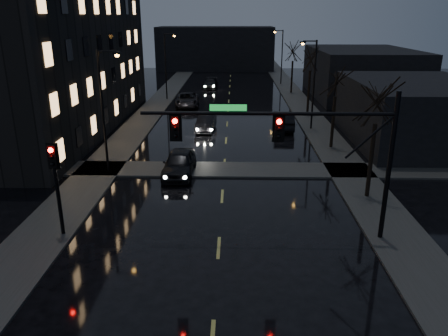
# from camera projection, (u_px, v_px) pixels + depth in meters

# --- Properties ---
(sidewalk_left) EXTENTS (3.00, 140.00, 0.12)m
(sidewalk_left) POSITION_uv_depth(u_px,v_px,m) (146.00, 116.00, 45.51)
(sidewalk_left) COLOR #2D2D2B
(sidewalk_left) RESTS_ON ground
(sidewalk_right) EXTENTS (3.00, 140.00, 0.12)m
(sidewalk_right) POSITION_uv_depth(u_px,v_px,m) (310.00, 117.00, 45.14)
(sidewalk_right) COLOR #2D2D2B
(sidewalk_right) RESTS_ON ground
(sidewalk_cross) EXTENTS (40.00, 3.00, 0.12)m
(sidewalk_cross) POSITION_uv_depth(u_px,v_px,m) (224.00, 170.00, 29.76)
(sidewalk_cross) COLOR #2D2D2B
(sidewalk_cross) RESTS_ON ground
(apartment_block) EXTENTS (12.00, 30.00, 12.00)m
(apartment_block) POSITION_uv_depth(u_px,v_px,m) (43.00, 63.00, 39.00)
(apartment_block) COLOR black
(apartment_block) RESTS_ON ground
(commercial_right_near) EXTENTS (10.00, 14.00, 5.00)m
(commercial_right_near) POSITION_uv_depth(u_px,v_px,m) (415.00, 112.00, 35.69)
(commercial_right_near) COLOR black
(commercial_right_near) RESTS_ON ground
(commercial_right_far) EXTENTS (12.00, 18.00, 6.00)m
(commercial_right_far) POSITION_uv_depth(u_px,v_px,m) (361.00, 73.00, 56.25)
(commercial_right_far) COLOR black
(commercial_right_far) RESTS_ON ground
(far_block) EXTENTS (22.00, 10.00, 8.00)m
(far_block) POSITION_uv_depth(u_px,v_px,m) (216.00, 48.00, 84.66)
(far_block) COLOR black
(far_block) RESTS_ON ground
(signal_mast) EXTENTS (11.11, 0.41, 7.00)m
(signal_mast) POSITION_uv_depth(u_px,v_px,m) (307.00, 139.00, 19.12)
(signal_mast) COLOR black
(signal_mast) RESTS_ON ground
(signal_pole_left) EXTENTS (0.35, 0.41, 4.53)m
(signal_pole_left) POSITION_uv_depth(u_px,v_px,m) (56.00, 177.00, 19.97)
(signal_pole_left) COLOR black
(signal_pole_left) RESTS_ON ground
(tree_near) EXTENTS (3.52, 3.52, 8.08)m
(tree_near) POSITION_uv_depth(u_px,v_px,m) (379.00, 90.00, 23.29)
(tree_near) COLOR black
(tree_near) RESTS_ON ground
(tree_mid_a) EXTENTS (3.30, 3.30, 7.58)m
(tree_mid_a) POSITION_uv_depth(u_px,v_px,m) (337.00, 74.00, 32.86)
(tree_mid_a) COLOR black
(tree_mid_a) RESTS_ON ground
(tree_mid_b) EXTENTS (3.74, 3.74, 8.59)m
(tree_mid_b) POSITION_uv_depth(u_px,v_px,m) (311.00, 51.00, 43.92)
(tree_mid_b) COLOR black
(tree_mid_b) RESTS_ON ground
(tree_far) EXTENTS (3.43, 3.43, 7.88)m
(tree_far) POSITION_uv_depth(u_px,v_px,m) (293.00, 47.00, 57.31)
(tree_far) COLOR black
(tree_far) RESTS_ON ground
(streetlight_l_near) EXTENTS (1.53, 0.28, 8.00)m
(streetlight_l_near) POSITION_uv_depth(u_px,v_px,m) (105.00, 102.00, 27.89)
(streetlight_l_near) COLOR black
(streetlight_l_near) RESTS_ON ground
(streetlight_l_far) EXTENTS (1.53, 0.28, 8.00)m
(streetlight_l_far) POSITION_uv_depth(u_px,v_px,m) (167.00, 61.00, 53.37)
(streetlight_l_far) COLOR black
(streetlight_l_far) RESTS_ON ground
(streetlight_r_mid) EXTENTS (1.53, 0.28, 8.00)m
(streetlight_r_mid) POSITION_uv_depth(u_px,v_px,m) (312.00, 77.00, 38.88)
(streetlight_r_mid) COLOR black
(streetlight_r_mid) RESTS_ON ground
(streetlight_r_far) EXTENTS (1.53, 0.28, 8.00)m
(streetlight_r_far) POSITION_uv_depth(u_px,v_px,m) (281.00, 52.00, 65.31)
(streetlight_r_far) COLOR black
(streetlight_r_far) RESTS_ON ground
(oncoming_car_a) EXTENTS (2.02, 4.87, 1.65)m
(oncoming_car_a) POSITION_uv_depth(u_px,v_px,m) (179.00, 163.00, 28.67)
(oncoming_car_a) COLOR black
(oncoming_car_a) RESTS_ON ground
(oncoming_car_b) EXTENTS (1.83, 4.34, 1.39)m
(oncoming_car_b) POSITION_uv_depth(u_px,v_px,m) (206.00, 123.00, 39.81)
(oncoming_car_b) COLOR black
(oncoming_car_b) RESTS_ON ground
(oncoming_car_c) EXTENTS (2.88, 5.74, 1.56)m
(oncoming_car_c) POSITION_uv_depth(u_px,v_px,m) (187.00, 100.00, 50.58)
(oncoming_car_c) COLOR black
(oncoming_car_c) RESTS_ON ground
(oncoming_car_d) EXTENTS (2.19, 4.83, 1.37)m
(oncoming_car_d) POSITION_uv_depth(u_px,v_px,m) (210.00, 84.00, 63.15)
(oncoming_car_d) COLOR black
(oncoming_car_d) RESTS_ON ground
(lead_car) EXTENTS (1.98, 5.12, 1.66)m
(lead_car) POSITION_uv_depth(u_px,v_px,m) (283.00, 120.00, 40.38)
(lead_car) COLOR black
(lead_car) RESTS_ON ground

